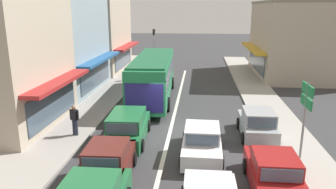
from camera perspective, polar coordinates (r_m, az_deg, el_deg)
The scene contains 18 objects.
ground_plane at distance 18.46m, azimuth 0.41°, elevation -6.27°, with size 140.00×140.00×0.00m, color #353538.
lane_centre_line at distance 22.22m, azimuth 1.35°, elevation -2.54°, with size 0.20×28.00×0.01m, color silver.
sidewalk_left at distance 25.47m, azimuth -13.74°, elevation -0.53°, with size 5.20×44.00×0.14m, color #A39E96.
kerb_right at distance 24.52m, azimuth 16.32°, elevation -1.34°, with size 2.80×44.00×0.12m, color #A39E96.
shopfront_mid_block at distance 27.89m, azimuth -19.54°, elevation 8.86°, with size 7.92×8.84×8.27m.
shopfront_far_end at distance 36.18m, azimuth -13.55°, elevation 10.19°, with size 8.26×8.77×7.87m.
building_right_far at distance 35.29m, azimuth 22.20°, elevation 8.92°, with size 9.47×11.14×7.28m.
city_bus at distance 24.23m, azimuth -2.57°, elevation 3.51°, with size 3.05×10.95×3.23m.
hatchback_behind_bus_near at distance 13.52m, azimuth -10.31°, elevation -11.54°, with size 1.92×3.76×1.54m.
sedan_queue_far_back at distance 15.35m, azimuth 5.92°, elevation -8.24°, with size 1.94×4.22×1.47m.
wagon_behind_bus_mid at distance 16.96m, azimuth -7.00°, elevation -5.67°, with size 2.06×4.56×1.58m.
parked_sedan_kerb_front at distance 13.14m, azimuth 18.00°, elevation -13.12°, with size 1.90×4.20×1.47m.
parked_hatchback_kerb_second at distance 17.96m, azimuth 15.30°, elevation -5.04°, with size 1.83×3.70×1.54m.
traffic_light_downstreet at distance 39.43m, azimuth -2.47°, elevation 9.38°, with size 0.33×0.24×4.20m.
directional_road_sign at distance 15.29m, azimuth 22.93°, elevation -1.35°, with size 0.10×1.40×3.60m.
pedestrian_with_handbag_near at distance 31.96m, azimuth -5.28°, elevation 4.78°, with size 0.31×0.66×1.63m.
pedestrian_browsing_midblock at distance 17.84m, azimuth -15.98°, elevation -4.01°, with size 0.55×0.32×1.63m.
pedestrian_far_walker at distance 30.34m, azimuth -6.34°, elevation 4.20°, with size 0.33×0.54×1.63m.
Camera 1 is at (1.55, -17.14, 6.69)m, focal length 35.00 mm.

